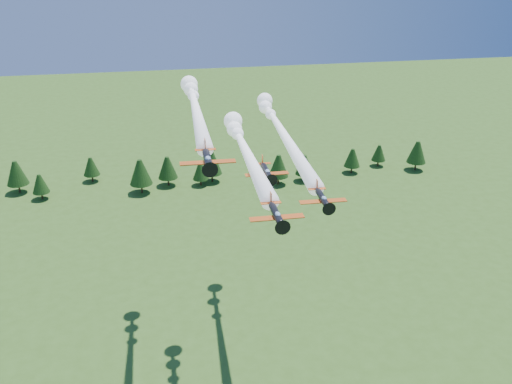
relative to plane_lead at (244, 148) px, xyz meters
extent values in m
cylinder|color=black|center=(-0.01, -26.56, 0.00)|extent=(1.00, 5.37, 1.00)
cone|color=black|center=(-0.01, -29.69, 0.00)|extent=(1.00, 0.90, 1.00)
cone|color=black|center=(-0.01, -30.29, 0.00)|extent=(0.44, 0.45, 0.44)
cylinder|color=black|center=(-0.01, -30.46, 0.00)|extent=(2.09, 0.04, 2.09)
cube|color=#D85619|center=(-0.01, -26.95, -0.32)|extent=(7.36, 1.35, 0.12)
cube|color=#D85619|center=(-0.01, -23.02, 0.05)|extent=(2.89, 0.85, 0.07)
cube|color=#D85619|center=(-0.01, -22.92, 0.85)|extent=(0.09, 0.95, 1.44)
ellipsoid|color=#93BEE4|center=(-0.01, -27.45, 0.40)|extent=(0.72, 1.19, 0.62)
sphere|color=white|center=(0.00, 7.10, 0.00)|extent=(2.30, 2.30, 2.30)
sphere|color=white|center=(0.00, 11.30, 0.00)|extent=(3.00, 3.00, 3.00)
sphere|color=white|center=(0.01, 15.50, 0.00)|extent=(3.70, 3.70, 3.70)
cylinder|color=black|center=(-7.97, -16.05, 4.48)|extent=(1.21, 5.91, 1.09)
cone|color=black|center=(-8.05, -19.49, 4.48)|extent=(1.11, 1.00, 1.09)
cone|color=black|center=(-8.06, -20.14, 4.48)|extent=(0.49, 0.50, 0.48)
cylinder|color=black|center=(-8.07, -20.33, 4.48)|extent=(2.29, 0.09, 2.29)
cube|color=#D85619|center=(-7.98, -16.49, 4.13)|extent=(8.09, 1.64, 0.13)
cube|color=#D85619|center=(-7.89, -12.19, 4.53)|extent=(3.18, 0.99, 0.08)
cube|color=#D85619|center=(-7.89, -12.08, 5.41)|extent=(0.12, 1.04, 1.58)
ellipsoid|color=#93BEE4|center=(-8.00, -17.03, 4.92)|extent=(0.81, 1.32, 0.68)
sphere|color=white|center=(-7.18, 21.15, 4.48)|extent=(2.30, 2.30, 2.30)
sphere|color=white|center=(-7.08, 25.80, 4.48)|extent=(3.00, 3.00, 3.00)
sphere|color=white|center=(-6.98, 30.44, 4.48)|extent=(3.70, 3.70, 3.70)
cylinder|color=black|center=(8.74, -18.88, -1.88)|extent=(1.13, 5.22, 0.96)
cone|color=black|center=(8.64, -21.91, -1.88)|extent=(0.99, 0.90, 0.96)
cone|color=black|center=(8.62, -22.48, -1.88)|extent=(0.44, 0.45, 0.42)
cylinder|color=black|center=(8.62, -22.65, -1.88)|extent=(2.02, 0.10, 2.02)
cube|color=#D85619|center=(8.73, -19.26, -2.18)|extent=(7.16, 1.53, 0.12)
cube|color=#D85619|center=(8.85, -15.47, -1.83)|extent=(2.81, 0.91, 0.07)
cube|color=#D85619|center=(8.86, -15.37, -1.06)|extent=(0.12, 0.92, 1.39)
ellipsoid|color=#93BEE4|center=(8.71, -19.74, -1.49)|extent=(0.73, 1.18, 0.60)
sphere|color=white|center=(10.19, 25.48, -1.88)|extent=(2.30, 2.30, 2.30)
sphere|color=white|center=(10.38, 31.21, -1.88)|extent=(3.00, 3.00, 3.00)
sphere|color=white|center=(10.57, 36.94, -1.88)|extent=(3.70, 3.70, 3.70)
cylinder|color=black|center=(1.84, -10.69, -0.32)|extent=(0.94, 5.08, 0.94)
cone|color=black|center=(1.84, -13.66, -0.32)|extent=(0.94, 0.85, 0.94)
cone|color=black|center=(1.84, -14.22, -0.32)|extent=(0.41, 0.42, 0.41)
cylinder|color=black|center=(1.84, -14.38, -0.32)|extent=(1.98, 0.04, 1.98)
cube|color=#D85619|center=(1.84, -11.07, -0.62)|extent=(6.96, 1.27, 0.11)
cube|color=#D85619|center=(1.84, -7.35, -0.27)|extent=(2.73, 0.80, 0.07)
cube|color=#D85619|center=(1.84, -7.26, 0.48)|extent=(0.09, 0.89, 1.36)
ellipsoid|color=#93BEE4|center=(1.84, -11.54, 0.06)|extent=(0.68, 1.13, 0.59)
cylinder|color=#382314|center=(35.56, 88.24, -44.68)|extent=(0.60, 0.60, 2.72)
cone|color=black|center=(35.56, 88.24, -39.82)|extent=(6.21, 6.21, 6.99)
cylinder|color=#382314|center=(-21.28, 88.18, -44.36)|extent=(0.60, 0.60, 3.34)
cone|color=black|center=(-21.28, 88.18, -38.40)|extent=(7.63, 7.63, 8.59)
cylinder|color=#382314|center=(-12.13, 92.80, -44.55)|extent=(0.60, 0.60, 2.98)
cone|color=black|center=(-12.13, 92.80, -39.23)|extent=(6.80, 6.80, 7.65)
cylinder|color=#382314|center=(66.99, 97.24, -44.87)|extent=(0.60, 0.60, 2.32)
cone|color=black|center=(66.99, 97.24, -40.73)|extent=(5.30, 5.30, 5.97)
cylinder|color=#382314|center=(-53.93, 88.93, -44.81)|extent=(0.60, 0.60, 2.44)
cone|color=black|center=(-53.93, 88.93, -40.46)|extent=(5.58, 5.58, 6.27)
cylinder|color=#382314|center=(79.24, 90.96, -44.48)|extent=(0.60, 0.60, 3.10)
cone|color=black|center=(79.24, 90.96, -38.94)|extent=(7.10, 7.10, 7.98)
cylinder|color=#382314|center=(25.93, 86.95, -44.51)|extent=(0.60, 0.60, 3.05)
cone|color=black|center=(25.93, 86.95, -39.06)|extent=(6.97, 6.97, 7.84)
cylinder|color=#382314|center=(-38.63, 101.37, -44.79)|extent=(0.60, 0.60, 2.50)
cone|color=black|center=(-38.63, 101.37, -40.33)|extent=(5.71, 5.71, 6.42)
cylinder|color=#382314|center=(54.85, 92.58, -44.74)|extent=(0.60, 0.60, 2.58)
cone|color=black|center=(54.85, 92.58, -40.13)|extent=(5.91, 5.91, 6.64)
cylinder|color=#382314|center=(-62.38, 95.88, -44.45)|extent=(0.60, 0.60, 3.17)
cone|color=black|center=(-62.38, 95.88, -38.79)|extent=(7.24, 7.24, 8.15)
cylinder|color=#382314|center=(3.35, 93.50, -44.47)|extent=(0.60, 0.60, 3.13)
cone|color=black|center=(3.35, 93.50, -38.89)|extent=(7.15, 7.15, 8.04)
cylinder|color=#382314|center=(-0.96, 90.89, -44.84)|extent=(0.60, 0.60, 2.39)
cone|color=black|center=(-0.96, 90.89, -40.58)|extent=(5.46, 5.46, 6.14)
camera|label=1|loc=(-14.90, -93.00, 33.86)|focal=40.00mm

